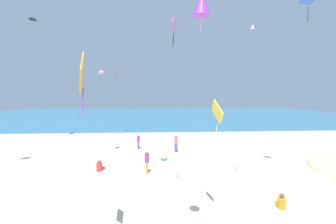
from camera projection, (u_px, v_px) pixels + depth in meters
ground_plane at (167, 154)px, 16.73m from camera, size 120.00×120.00×0.00m
ocean_water at (160, 114)px, 57.15m from camera, size 120.00×60.00×0.05m
cooler_box at (164, 159)px, 15.07m from camera, size 0.57×0.59×0.25m
person_0 at (176, 142)px, 17.31m from camera, size 0.42×0.42×1.57m
person_1 at (100, 167)px, 12.87m from camera, size 0.56×0.71×0.79m
person_2 at (281, 202)px, 8.52m from camera, size 0.38×0.59×0.70m
person_4 at (147, 161)px, 12.38m from camera, size 0.34×0.34×1.49m
person_5 at (138, 140)px, 18.33m from camera, size 0.35×0.35×1.48m
kite_black at (32, 18)px, 19.68m from camera, size 0.73×0.87×1.29m
kite_pink at (100, 72)px, 15.29m from camera, size 0.50×0.62×1.37m
kite_white at (253, 27)px, 21.53m from camera, size 0.61×0.71×1.49m
kite_orange at (82, 73)px, 5.04m from camera, size 0.41×1.08×1.74m
kite_purple at (202, 4)px, 4.78m from camera, size 0.67×0.70×0.97m
kite_yellow at (217, 112)px, 7.26m from camera, size 0.32×1.00×1.25m
kite_red at (116, 72)px, 24.32m from camera, size 0.49×0.62×1.67m
kite_magenta at (173, 26)px, 7.87m from camera, size 0.15×0.66×1.23m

